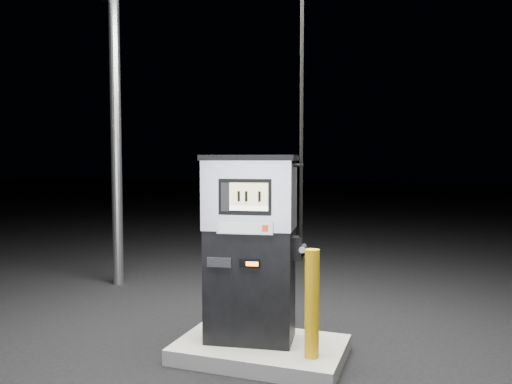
% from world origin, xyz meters
% --- Properties ---
extents(ground, '(80.00, 80.00, 0.00)m').
position_xyz_m(ground, '(0.00, 0.00, 0.00)').
color(ground, black).
rests_on(ground, ground).
extents(pump_island, '(1.60, 1.00, 0.15)m').
position_xyz_m(pump_island, '(0.00, 0.00, 0.07)').
color(pump_island, slate).
rests_on(pump_island, ground).
extents(fuel_dispenser, '(1.03, 0.66, 3.76)m').
position_xyz_m(fuel_dispenser, '(-0.12, 0.04, 1.08)').
color(fuel_dispenser, black).
rests_on(fuel_dispenser, pump_island).
extents(bollard_left, '(0.16, 0.16, 0.92)m').
position_xyz_m(bollard_left, '(-0.55, 0.01, 0.61)').
color(bollard_left, '#C68F0B').
rests_on(bollard_left, pump_island).
extents(bollard_right, '(0.14, 0.14, 0.98)m').
position_xyz_m(bollard_right, '(0.55, -0.20, 0.64)').
color(bollard_right, '#C68F0B').
rests_on(bollard_right, pump_island).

